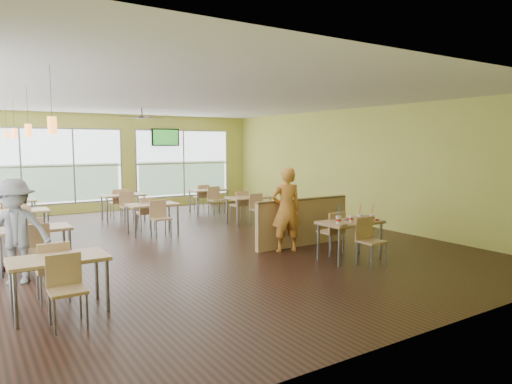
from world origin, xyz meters
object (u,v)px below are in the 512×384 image
Objects in this scene: half_wall_divider at (303,222)px; food_basket at (368,217)px; main_table at (350,227)px; man_plaid at (286,210)px.

food_basket is at bearing -72.84° from half_wall_divider.
half_wall_divider reaches higher than food_basket.
main_table is 5.80× the size of food_basket.
main_table is 1.38m from man_plaid.
half_wall_divider is at bearing -141.89° from man_plaid.
man_plaid is 6.67× the size of food_basket.
man_plaid reaches higher than half_wall_divider.
half_wall_divider is 0.78m from man_plaid.
half_wall_divider is at bearing 107.16° from food_basket.
main_table is at bearing 177.57° from food_basket.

